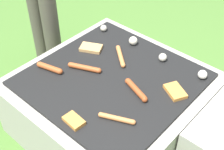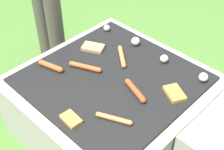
% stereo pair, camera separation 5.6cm
% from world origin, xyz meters
% --- Properties ---
extents(ground_plane, '(14.00, 14.00, 0.00)m').
position_xyz_m(ground_plane, '(0.00, 0.00, 0.00)').
color(ground_plane, '#47702D').
extents(grill, '(0.94, 0.94, 0.39)m').
position_xyz_m(grill, '(0.00, 0.00, 0.19)').
color(grill, '#9E998E').
rests_on(grill, ground_plane).
extents(sausage_front_center, '(0.17, 0.09, 0.02)m').
position_xyz_m(sausage_front_center, '(0.22, -0.21, 0.40)').
color(sausage_front_center, '#C6753D').
rests_on(sausage_front_center, grill).
extents(sausage_back_left, '(0.18, 0.08, 0.03)m').
position_xyz_m(sausage_back_left, '(0.17, -0.00, 0.41)').
color(sausage_back_left, '#93421E').
rests_on(sausage_back_left, grill).
extents(sausage_front_left, '(0.16, 0.07, 0.03)m').
position_xyz_m(sausage_front_left, '(-0.30, -0.18, 0.41)').
color(sausage_front_left, '#A34C23').
rests_on(sausage_front_left, grill).
extents(sausage_mid_right, '(0.16, 0.14, 0.03)m').
position_xyz_m(sausage_mid_right, '(-0.08, 0.16, 0.41)').
color(sausage_mid_right, '#C6753D').
rests_on(sausage_mid_right, grill).
extents(sausage_mid_left, '(0.18, 0.10, 0.03)m').
position_xyz_m(sausage_mid_left, '(-0.16, -0.05, 0.41)').
color(sausage_mid_left, '#A34C23').
rests_on(sausage_mid_left, grill).
extents(bread_slice_left, '(0.14, 0.12, 0.02)m').
position_xyz_m(bread_slice_left, '(0.32, 0.13, 0.40)').
color(bread_slice_left, '#D18438').
rests_on(bread_slice_left, grill).
extents(bread_slice_center, '(0.15, 0.13, 0.02)m').
position_xyz_m(bread_slice_center, '(-0.27, 0.11, 0.40)').
color(bread_slice_center, tan).
rests_on(bread_slice_center, grill).
extents(bread_slice_right, '(0.11, 0.07, 0.02)m').
position_xyz_m(bread_slice_right, '(0.08, -0.35, 0.40)').
color(bread_slice_right, '#D18438').
rests_on(bread_slice_right, grill).
extents(mushroom_row, '(0.76, 0.06, 0.05)m').
position_xyz_m(mushroom_row, '(0.03, 0.32, 0.42)').
color(mushroom_row, beige).
rests_on(mushroom_row, grill).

